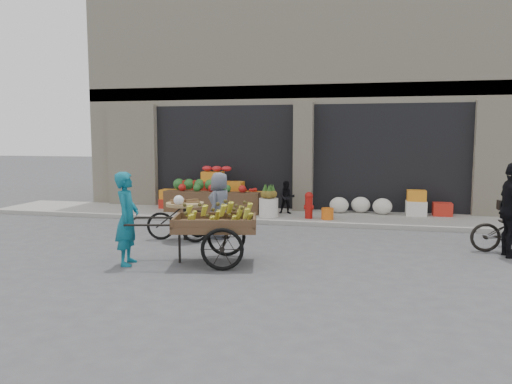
% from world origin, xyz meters
% --- Properties ---
extents(ground, '(80.00, 80.00, 0.00)m').
position_xyz_m(ground, '(0.00, 0.00, 0.00)').
color(ground, '#424244').
rests_on(ground, ground).
extents(sidewalk, '(18.00, 2.20, 0.12)m').
position_xyz_m(sidewalk, '(0.00, 4.10, 0.06)').
color(sidewalk, gray).
rests_on(sidewalk, ground).
extents(building, '(14.00, 6.45, 7.00)m').
position_xyz_m(building, '(0.00, 8.03, 3.37)').
color(building, beige).
rests_on(building, ground).
extents(fruit_display, '(3.10, 1.12, 1.24)m').
position_xyz_m(fruit_display, '(-2.48, 4.38, 0.67)').
color(fruit_display, red).
rests_on(fruit_display, sidewalk).
extents(pineapple_bin, '(0.52, 0.52, 0.50)m').
position_xyz_m(pineapple_bin, '(-0.75, 3.60, 0.37)').
color(pineapple_bin, silver).
rests_on(pineapple_bin, sidewalk).
extents(fire_hydrant, '(0.22, 0.22, 0.71)m').
position_xyz_m(fire_hydrant, '(0.35, 3.55, 0.50)').
color(fire_hydrant, '#A5140F').
rests_on(fire_hydrant, sidewalk).
extents(orange_bucket, '(0.32, 0.32, 0.30)m').
position_xyz_m(orange_bucket, '(0.85, 3.50, 0.27)').
color(orange_bucket, orange).
rests_on(orange_bucket, sidewalk).
extents(right_bay_goods, '(3.35, 0.60, 0.70)m').
position_xyz_m(right_bay_goods, '(2.61, 4.70, 0.41)').
color(right_bay_goods, silver).
rests_on(right_bay_goods, sidewalk).
extents(seated_person, '(0.51, 0.43, 0.93)m').
position_xyz_m(seated_person, '(-0.35, 4.20, 0.58)').
color(seated_person, black).
rests_on(seated_person, sidewalk).
extents(banana_cart, '(2.68, 1.52, 1.06)m').
position_xyz_m(banana_cart, '(-0.85, -1.04, 0.77)').
color(banana_cart, brown).
rests_on(banana_cart, ground).
extents(vendor_woman, '(0.52, 0.68, 1.68)m').
position_xyz_m(vendor_woman, '(-2.30, -1.47, 0.84)').
color(vendor_woman, '#10647B').
rests_on(vendor_woman, ground).
extents(tricycle_cart, '(1.46, 1.00, 0.95)m').
position_xyz_m(tricycle_cart, '(-2.07, 0.77, 0.57)').
color(tricycle_cart, '#9E7F51').
rests_on(tricycle_cart, ground).
extents(vendor_grey, '(0.61, 0.81, 1.49)m').
position_xyz_m(vendor_grey, '(-1.38, 1.16, 0.75)').
color(vendor_grey, slate).
rests_on(vendor_grey, ground).
extents(cyclist, '(0.51, 1.09, 1.82)m').
position_xyz_m(cyclist, '(4.56, 0.67, 0.91)').
color(cyclist, black).
rests_on(cyclist, ground).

